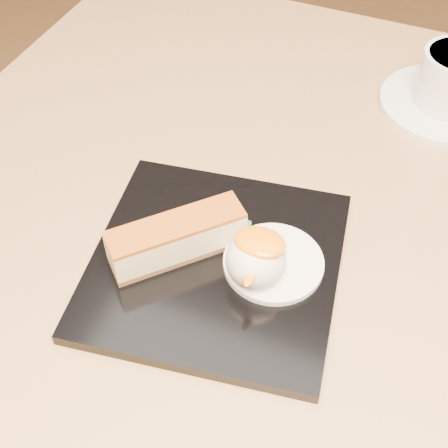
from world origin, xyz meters
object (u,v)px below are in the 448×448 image
at_px(ice_cream_scoop, 256,260).
at_px(table, 270,304).
at_px(saucer, 445,105).
at_px(dessert_plate, 215,264).
at_px(cheesecake, 177,238).

bearing_deg(ice_cream_scoop, table, 95.26).
bearing_deg(saucer, dessert_plate, -115.46).
height_order(table, dessert_plate, dessert_plate).
distance_m(table, dessert_plate, 0.19).
xyz_separation_m(table, ice_cream_scoop, (0.01, -0.09, 0.19)).
height_order(dessert_plate, ice_cream_scoop, ice_cream_scoop).
relative_size(table, saucer, 5.33).
height_order(table, saucer, saucer).
distance_m(dessert_plate, ice_cream_scoop, 0.05).
height_order(dessert_plate, cheesecake, cheesecake).
bearing_deg(table, saucer, 62.80).
distance_m(cheesecake, ice_cream_scoop, 0.08).
bearing_deg(cheesecake, dessert_plate, -38.71).
bearing_deg(cheesecake, ice_cream_scoop, -46.84).
bearing_deg(saucer, ice_cream_scoop, -109.07).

